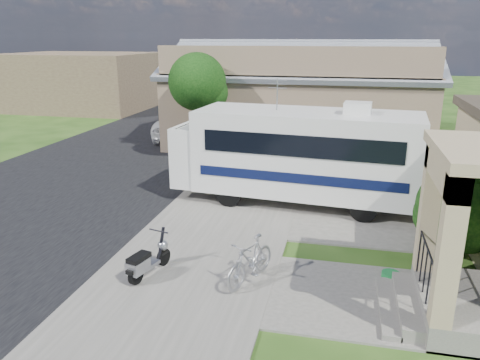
% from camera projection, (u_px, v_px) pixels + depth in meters
% --- Properties ---
extents(ground, '(120.00, 120.00, 0.00)m').
position_uv_depth(ground, '(237.00, 263.00, 11.14)').
color(ground, '#1E3C10').
extents(street_slab, '(9.00, 80.00, 0.02)m').
position_uv_depth(street_slab, '(131.00, 151.00, 22.05)').
color(street_slab, black).
rests_on(street_slab, ground).
extents(sidewalk_slab, '(4.00, 80.00, 0.06)m').
position_uv_depth(sidewalk_slab, '(267.00, 158.00, 20.66)').
color(sidewalk_slab, '#5B5952').
rests_on(sidewalk_slab, ground).
extents(driveway_slab, '(7.00, 6.00, 0.05)m').
position_uv_depth(driveway_slab, '(314.00, 204.00, 15.01)').
color(driveway_slab, '#5B5952').
rests_on(driveway_slab, ground).
extents(walk_slab, '(4.00, 3.00, 0.05)m').
position_uv_depth(walk_slab, '(369.00, 300.00, 9.57)').
color(walk_slab, '#5B5952').
rests_on(walk_slab, ground).
extents(warehouse, '(12.50, 8.40, 5.04)m').
position_uv_depth(warehouse, '(300.00, 102.00, 23.57)').
color(warehouse, '#7F664F').
rests_on(warehouse, ground).
extents(distant_bldg_far, '(10.00, 8.00, 4.00)m').
position_uv_depth(distant_bldg_far, '(82.00, 81.00, 34.66)').
color(distant_bldg_far, brown).
rests_on(distant_bldg_far, ground).
extents(distant_bldg_near, '(8.00, 7.00, 3.20)m').
position_uv_depth(distant_bldg_near, '(167.00, 75.00, 45.53)').
color(distant_bldg_near, '#7F664F').
rests_on(distant_bldg_near, ground).
extents(street_tree_a, '(2.44, 2.40, 4.58)m').
position_uv_depth(street_tree_a, '(200.00, 85.00, 19.40)').
color(street_tree_a, black).
rests_on(street_tree_a, ground).
extents(street_tree_b, '(2.44, 2.40, 4.73)m').
position_uv_depth(street_tree_b, '(249.00, 67.00, 28.68)').
color(street_tree_b, black).
rests_on(street_tree_b, ground).
extents(street_tree_c, '(2.44, 2.40, 4.42)m').
position_uv_depth(street_tree_c, '(272.00, 63.00, 37.15)').
color(street_tree_c, black).
rests_on(street_tree_c, ground).
extents(motorhome, '(7.82, 3.08, 3.91)m').
position_uv_depth(motorhome, '(297.00, 152.00, 14.73)').
color(motorhome, silver).
rests_on(motorhome, ground).
extents(shrub, '(2.18, 2.08, 2.67)m').
position_uv_depth(shrub, '(461.00, 204.00, 11.14)').
color(shrub, black).
rests_on(shrub, ground).
extents(scooter, '(0.65, 1.42, 0.94)m').
position_uv_depth(scooter, '(147.00, 261.00, 10.34)').
color(scooter, black).
rests_on(scooter, ground).
extents(bicycle, '(1.08, 1.73, 1.01)m').
position_uv_depth(bicycle, '(250.00, 263.00, 10.09)').
color(bicycle, '#96979D').
rests_on(bicycle, ground).
extents(pickup_truck, '(2.80, 5.70, 1.56)m').
position_uv_depth(pickup_truck, '(190.00, 123.00, 24.71)').
color(pickup_truck, silver).
rests_on(pickup_truck, ground).
extents(van, '(2.36, 5.75, 1.67)m').
position_uv_depth(van, '(212.00, 105.00, 30.71)').
color(van, silver).
rests_on(van, ground).
extents(garden_hose, '(0.40, 0.40, 0.18)m').
position_uv_depth(garden_hose, '(390.00, 277.00, 10.32)').
color(garden_hose, '#167031').
rests_on(garden_hose, ground).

